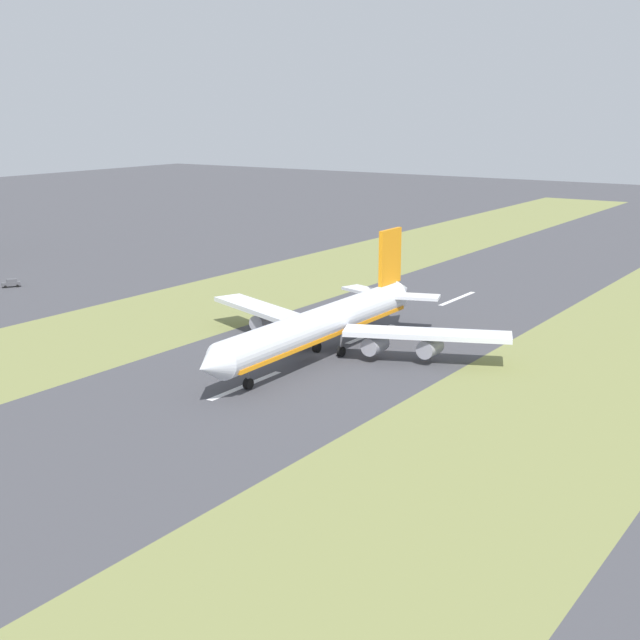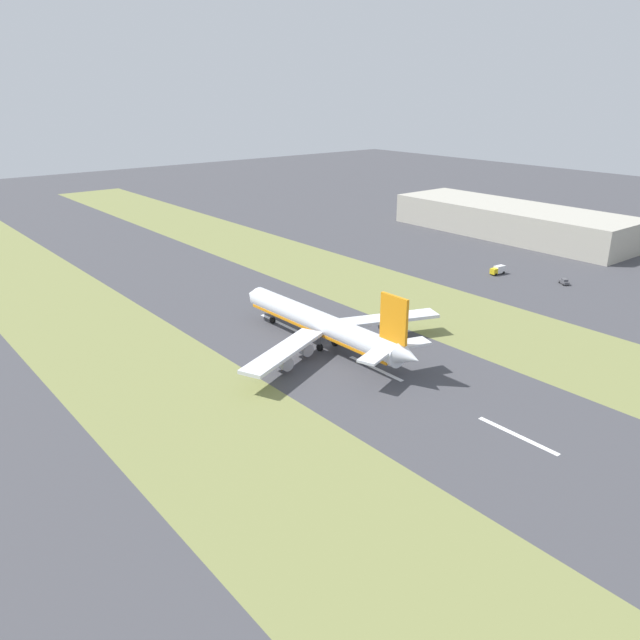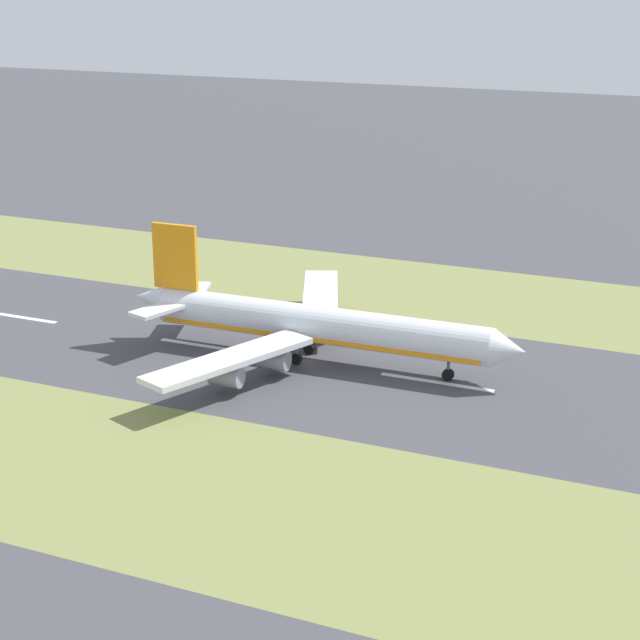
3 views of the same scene
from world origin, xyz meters
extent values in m
plane|color=#424247|center=(0.00, 0.00, 0.00)|extent=(800.00, 800.00, 0.00)
cube|color=olive|center=(-45.00, 0.00, 0.00)|extent=(40.00, 600.00, 0.01)
cube|color=olive|center=(45.00, 0.00, 0.00)|extent=(40.00, 600.00, 0.01)
cube|color=silver|center=(0.00, -58.40, 0.01)|extent=(1.20, 18.00, 0.01)
cube|color=silver|center=(0.00, -18.40, 0.01)|extent=(1.20, 18.00, 0.01)
cube|color=silver|center=(0.00, 21.60, 0.01)|extent=(1.20, 18.00, 0.01)
cylinder|color=silver|center=(-1.14, 1.60, 6.20)|extent=(7.08, 56.11, 6.00)
cone|color=silver|center=(-1.73, 32.09, 6.20)|extent=(5.98, 5.11, 5.88)
cone|color=silver|center=(-0.55, -29.39, 7.00)|extent=(5.21, 6.10, 5.10)
cube|color=orange|center=(-1.14, 1.60, 4.55)|extent=(6.74, 53.86, 0.70)
cube|color=silver|center=(-18.50, -5.96, 5.30)|extent=(29.03, 16.90, 0.90)
cube|color=silver|center=(16.49, -5.28, 5.30)|extent=(29.23, 15.95, 0.90)
cylinder|color=#93939E|center=(-10.06, -2.57, 2.85)|extent=(3.29, 4.86, 3.20)
cylinder|color=#93939E|center=(-19.00, -6.25, 2.85)|extent=(3.29, 4.86, 3.20)
cylinder|color=#93939E|center=(7.93, -2.23, 2.85)|extent=(3.29, 4.86, 3.20)
cylinder|color=#93939E|center=(17.00, -5.55, 2.85)|extent=(3.29, 4.86, 3.20)
cube|color=orange|center=(-0.64, -24.40, 14.70)|extent=(0.95, 8.01, 11.00)
cube|color=silver|center=(-6.14, -24.50, 7.20)|extent=(10.89, 7.43, 0.60)
cube|color=silver|center=(4.86, -24.29, 7.20)|extent=(10.85, 7.12, 0.60)
cylinder|color=#59595E|center=(-1.55, 22.88, 2.50)|extent=(0.50, 0.50, 3.20)
cylinder|color=black|center=(-1.55, 22.88, 0.90)|extent=(0.93, 1.82, 1.80)
cylinder|color=#59595E|center=(-3.68, -1.45, 2.50)|extent=(0.50, 0.50, 3.20)
cylinder|color=black|center=(-3.68, -1.45, 0.90)|extent=(0.93, 1.82, 1.80)
cylinder|color=#59595E|center=(1.51, -1.35, 2.50)|extent=(0.50, 0.50, 3.20)
cylinder|color=black|center=(1.51, -1.35, 0.90)|extent=(0.93, 1.82, 1.80)
camera|label=1|loc=(-85.75, 129.20, 43.82)|focal=50.00mm
camera|label=2|loc=(-96.96, -116.63, 63.83)|focal=35.00mm
camera|label=3|loc=(146.00, 66.56, 60.45)|focal=60.00mm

